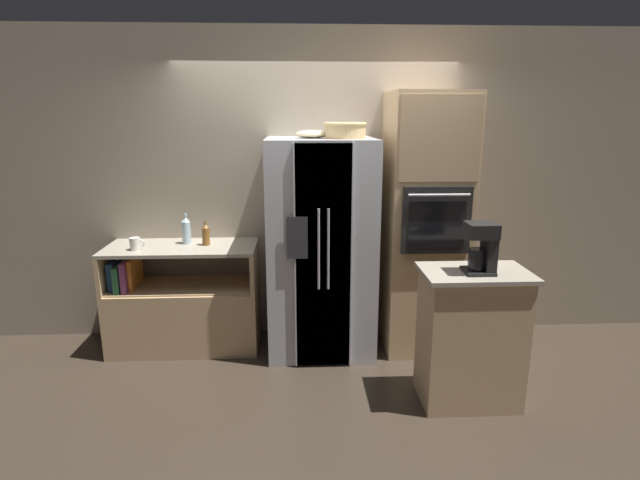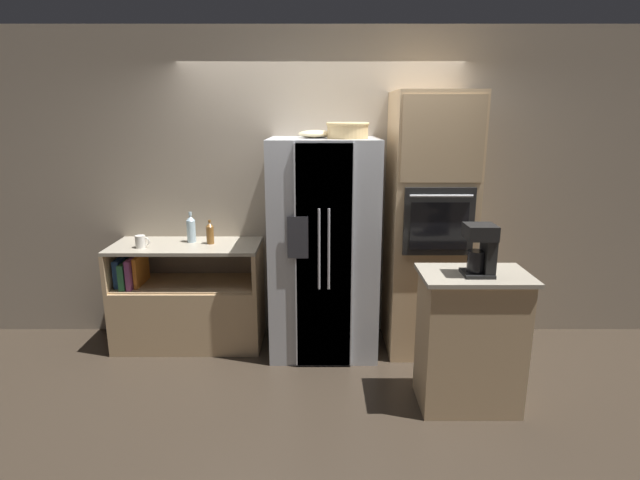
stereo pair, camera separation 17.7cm
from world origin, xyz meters
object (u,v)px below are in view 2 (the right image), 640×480
at_px(bottle_tall, 208,233).
at_px(bottle_short, 189,229).
at_px(fruit_bowl, 313,134).
at_px(wicker_basket, 345,130).
at_px(mug, 138,242).
at_px(refrigerator, 321,248).
at_px(wall_oven, 426,225).
at_px(coffee_maker, 480,248).

bearing_deg(bottle_tall, bottle_short, 161.69).
bearing_deg(fruit_bowl, wicker_basket, -21.67).
relative_size(wicker_basket, mug, 2.77).
bearing_deg(bottle_tall, refrigerator, -6.63).
bearing_deg(wicker_basket, fruit_bowl, 158.33).
bearing_deg(wall_oven, bottle_tall, 177.59).
bearing_deg(wall_oven, mug, -178.70).
relative_size(mug, coffee_maker, 0.36).
height_order(wall_oven, coffee_maker, wall_oven).
relative_size(bottle_tall, mug, 1.71).
xyz_separation_m(fruit_bowl, bottle_short, (-1.11, 0.14, -0.83)).
xyz_separation_m(refrigerator, fruit_bowl, (-0.07, 0.04, 0.96)).
distance_m(refrigerator, fruit_bowl, 0.97).
xyz_separation_m(refrigerator, coffee_maker, (1.05, -0.95, 0.26)).
bearing_deg(refrigerator, bottle_short, 171.53).
bearing_deg(mug, bottle_short, 26.88).
height_order(wall_oven, wicker_basket, wall_oven).
distance_m(bottle_tall, bottle_short, 0.19).
height_order(wicker_basket, mug, wicker_basket).
height_order(mug, coffee_maker, coffee_maker).
relative_size(refrigerator, mug, 14.91).
xyz_separation_m(mug, coffee_maker, (2.62, -0.93, 0.20)).
bearing_deg(bottle_short, wicker_basket, -9.99).
bearing_deg(bottle_short, wall_oven, -3.83).
bearing_deg(mug, fruit_bowl, 2.21).
xyz_separation_m(refrigerator, mug, (-1.57, -0.02, 0.06)).
xyz_separation_m(wicker_basket, mug, (-1.76, 0.05, -0.94)).
relative_size(fruit_bowl, mug, 2.27).
height_order(fruit_bowl, bottle_tall, fruit_bowl).
height_order(refrigerator, wall_oven, wall_oven).
relative_size(wicker_basket, bottle_short, 1.27).
height_order(wall_oven, fruit_bowl, wall_oven).
distance_m(mug, coffee_maker, 2.79).
xyz_separation_m(bottle_tall, bottle_short, (-0.18, 0.06, 0.03)).
bearing_deg(coffee_maker, wall_oven, 98.35).
bearing_deg(refrigerator, mug, -179.27).
xyz_separation_m(refrigerator, wicker_basket, (0.19, -0.07, 1.00)).
height_order(wall_oven, mug, wall_oven).
height_order(bottle_short, mug, bottle_short).
xyz_separation_m(fruit_bowl, coffee_maker, (1.12, -0.99, -0.71)).
bearing_deg(wall_oven, fruit_bowl, 179.89).
bearing_deg(coffee_maker, refrigerator, 137.84).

